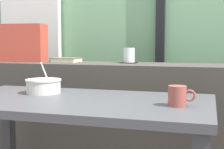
% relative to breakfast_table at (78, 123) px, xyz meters
% --- Properties ---
extents(curtain_left_panel, '(0.56, 0.06, 2.50)m').
position_rel_breakfast_table_xyz_m(curtain_left_panel, '(-0.94, 1.22, 0.63)').
color(curtain_left_panel, white).
rests_on(curtain_left_panel, ground).
extents(window_divider_post, '(0.07, 0.05, 2.60)m').
position_rel_breakfast_table_xyz_m(window_divider_post, '(0.20, 1.25, 0.68)').
color(window_divider_post, black).
rests_on(window_divider_post, ground).
extents(dark_console_ledge, '(2.80, 0.37, 0.86)m').
position_rel_breakfast_table_xyz_m(dark_console_ledge, '(0.04, 0.63, -0.19)').
color(dark_console_ledge, '#423D38').
rests_on(dark_console_ledge, ground).
extents(breakfast_table, '(1.23, 0.65, 0.73)m').
position_rel_breakfast_table_xyz_m(breakfast_table, '(0.00, 0.00, 0.00)').
color(breakfast_table, '#414145').
rests_on(breakfast_table, ground).
extents(coaster_square, '(0.10, 0.10, 0.00)m').
position_rel_breakfast_table_xyz_m(coaster_square, '(0.08, 0.69, 0.24)').
color(coaster_square, black).
rests_on(coaster_square, dark_console_ledge).
extents(juice_glass, '(0.07, 0.07, 0.09)m').
position_rel_breakfast_table_xyz_m(juice_glass, '(0.08, 0.69, 0.29)').
color(juice_glass, white).
rests_on(juice_glass, coaster_square).
extents(closed_book, '(0.18, 0.15, 0.03)m').
position_rel_breakfast_table_xyz_m(closed_book, '(-0.35, 0.65, 0.26)').
color(closed_book, brown).
rests_on(closed_book, dark_console_ledge).
extents(throw_pillow, '(0.33, 0.17, 0.26)m').
position_rel_breakfast_table_xyz_m(throw_pillow, '(-0.67, 0.63, 0.37)').
color(throw_pillow, '#B74233').
rests_on(throw_pillow, dark_console_ledge).
extents(soup_bowl, '(0.18, 0.18, 0.16)m').
position_rel_breakfast_table_xyz_m(soup_bowl, '(-0.24, 0.12, 0.15)').
color(soup_bowl, silver).
rests_on(soup_bowl, breakfast_table).
extents(ceramic_mug, '(0.11, 0.08, 0.08)m').
position_rel_breakfast_table_xyz_m(ceramic_mug, '(0.46, -0.04, 0.16)').
color(ceramic_mug, '#9E4C42').
rests_on(ceramic_mug, breakfast_table).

